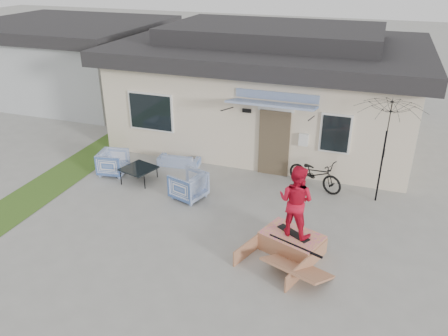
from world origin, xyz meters
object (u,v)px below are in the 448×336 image
(skateboard, at_px, (293,233))
(skate_ramp, at_px, (292,243))
(loveseat, at_px, (179,158))
(skater, at_px, (296,200))
(bicycle, at_px, (315,171))
(patio_umbrella, at_px, (385,143))
(armchair_left, at_px, (113,162))
(armchair_right, at_px, (188,184))
(coffee_table, at_px, (139,174))

(skateboard, bearing_deg, skate_ramp, -78.05)
(loveseat, relative_size, skater, 0.80)
(bicycle, xyz_separation_m, skater, (0.01, -3.29, 0.79))
(skate_ramp, relative_size, skater, 1.05)
(patio_umbrella, distance_m, skater, 3.59)
(loveseat, bearing_deg, armchair_left, 31.59)
(armchair_right, xyz_separation_m, skateboard, (3.30, -1.49, 0.04))
(bicycle, xyz_separation_m, skate_ramp, (-0.01, -3.33, -0.34))
(loveseat, xyz_separation_m, skater, (4.47, -3.41, 1.09))
(coffee_table, height_order, skateboard, skateboard)
(coffee_table, height_order, skater, skater)
(coffee_table, bearing_deg, loveseat, 64.80)
(bicycle, height_order, patio_umbrella, patio_umbrella)
(patio_umbrella, bearing_deg, skate_ramp, -119.47)
(loveseat, height_order, patio_umbrella, patio_umbrella)
(loveseat, xyz_separation_m, coffee_table, (-0.68, -1.44, -0.05))
(coffee_table, relative_size, bicycle, 0.51)
(armchair_left, xyz_separation_m, skater, (6.16, -2.14, 0.94))
(armchair_left, xyz_separation_m, coffee_table, (1.01, -0.18, -0.20))
(armchair_left, height_order, armchair_right, armchair_right)
(coffee_table, relative_size, skateboard, 1.03)
(skater, bearing_deg, skateboard, 104.35)
(loveseat, relative_size, bicycle, 0.78)
(loveseat, xyz_separation_m, skateboard, (4.47, -3.41, 0.21))
(armchair_left, relative_size, skater, 0.49)
(coffee_table, height_order, patio_umbrella, patio_umbrella)
(loveseat, bearing_deg, coffee_table, 59.58)
(armchair_right, height_order, patio_umbrella, patio_umbrella)
(armchair_right, relative_size, patio_umbrella, 0.39)
(armchair_right, height_order, skate_ramp, armchair_right)
(armchair_right, height_order, bicycle, bicycle)
(armchair_left, distance_m, patio_umbrella, 8.09)
(patio_umbrella, bearing_deg, armchair_right, -162.30)
(skater, bearing_deg, patio_umbrella, -105.24)
(skate_ramp, distance_m, skateboard, 0.25)
(armchair_right, bearing_deg, skateboard, 82.75)
(armchair_right, relative_size, bicycle, 0.50)
(patio_umbrella, bearing_deg, loveseat, 177.25)
(loveseat, height_order, skate_ramp, loveseat)
(coffee_table, bearing_deg, armchair_left, 169.97)
(coffee_table, distance_m, patio_umbrella, 7.17)
(skate_ramp, bearing_deg, skater, 90.00)
(skate_ramp, bearing_deg, patio_umbrella, 80.52)
(armchair_right, xyz_separation_m, skater, (3.30, -1.49, 0.92))
(bicycle, bearing_deg, patio_umbrella, -72.56)
(loveseat, bearing_deg, armchair_right, 116.21)
(armchair_left, bearing_deg, coffee_table, -109.35)
(armchair_right, distance_m, bicycle, 3.75)
(armchair_left, distance_m, skate_ramp, 6.52)
(armchair_right, relative_size, coffee_table, 0.98)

